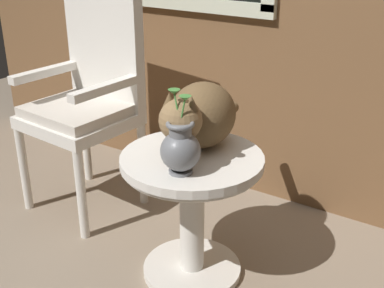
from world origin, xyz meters
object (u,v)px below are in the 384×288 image
Objects in this scene: wicker_chair at (89,93)px; wicker_side_table at (192,193)px; pewter_vase_with_ivy at (180,148)px; cat at (200,116)px.

wicker_side_table is at bearing -17.09° from wicker_chair.
wicker_side_table is 0.84m from wicker_chair.
wicker_side_table is 1.88× the size of pewter_vase_with_ivy.
pewter_vase_with_ivy is (0.06, -0.23, -0.04)m from cat.
pewter_vase_with_ivy is (0.04, -0.14, 0.26)m from wicker_side_table.
cat is at bearing -11.44° from wicker_chair.
pewter_vase_with_ivy is at bearing -72.68° from wicker_side_table.
wicker_chair is 1.77× the size of cat.
pewter_vase_with_ivy reaches higher than cat.
wicker_chair is at bearing 155.15° from pewter_vase_with_ivy.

